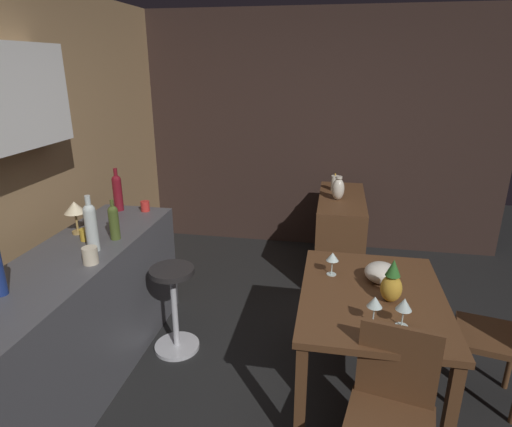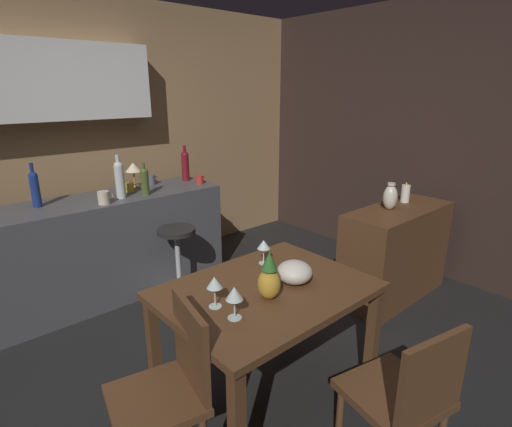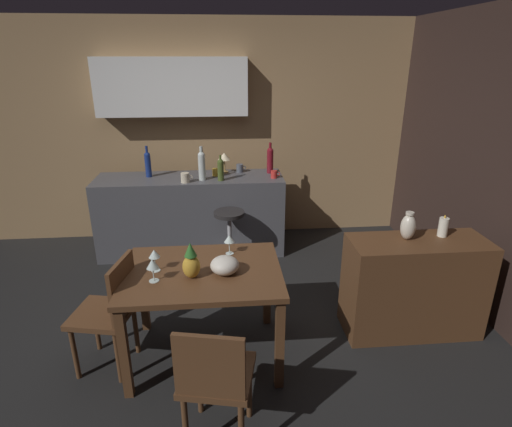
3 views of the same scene
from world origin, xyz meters
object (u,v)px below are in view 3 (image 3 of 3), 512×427
pillar_candle_tall (443,227)px  wine_bottle_cobalt (148,163)px  chair_near_window (110,310)px  bar_stool (230,239)px  chair_by_doorway (215,378)px  wine_glass_center (229,239)px  counter_lamp (224,157)px  wine_bottle_ruby (270,159)px  pineapple_centerpiece (191,263)px  wine_bottle_clear (202,164)px  fruit_bowl (225,265)px  wine_glass_left (152,264)px  cup_slate (240,168)px  dining_table (203,282)px  sideboard_cabinet (413,286)px  cup_mustard (216,172)px  cup_red (274,174)px  wine_glass_right (154,254)px  wine_bottle_olive (221,169)px  cup_cream (185,178)px  vase_ceramic_ivory (408,227)px

pillar_candle_tall → wine_bottle_cobalt: bearing=146.6°
chair_near_window → bar_stool: size_ratio=1.32×
chair_by_doorway → wine_glass_center: size_ratio=5.53×
counter_lamp → wine_bottle_ruby: bearing=-5.0°
pineapple_centerpiece → wine_bottle_clear: (0.02, 1.86, 0.22)m
bar_stool → fruit_bowl: 1.49m
wine_glass_left → cup_slate: size_ratio=1.46×
dining_table → sideboard_cabinet: size_ratio=1.03×
wine_glass_left → cup_mustard: size_ratio=1.58×
wine_bottle_ruby → cup_red: bearing=-84.8°
chair_near_window → wine_bottle_clear: wine_bottle_clear is taller
wine_glass_right → wine_bottle_ruby: wine_bottle_ruby is taller
chair_near_window → cup_red: 2.36m
wine_bottle_ruby → counter_lamp: (-0.53, 0.05, 0.02)m
wine_glass_left → wine_bottle_olive: wine_bottle_olive is taller
wine_bottle_olive → wine_bottle_ruby: wine_bottle_ruby is taller
cup_cream → bar_stool: bearing=-35.2°
wine_bottle_ruby → cup_slate: size_ratio=3.11×
dining_table → wine_bottle_olive: (0.16, 1.72, 0.39)m
wine_bottle_ruby → pillar_candle_tall: 2.11m
cup_mustard → vase_ceramic_ivory: (1.51, -1.69, -0.01)m
bar_stool → pillar_candle_tall: size_ratio=3.69×
wine_glass_right → cup_red: bearing=58.3°
counter_lamp → dining_table: bearing=-95.6°
pillar_candle_tall → wine_bottle_olive: bearing=140.1°
wine_bottle_ruby → cup_mustard: size_ratio=3.35×
dining_table → cup_red: size_ratio=10.70×
cup_red → counter_lamp: 0.62m
fruit_bowl → vase_ceramic_ivory: (1.45, 0.28, 0.12)m
wine_bottle_cobalt → pillar_candle_tall: wine_bottle_cobalt is taller
chair_by_doorway → wine_bottle_olive: (0.07, 2.53, 0.54)m
bar_stool → vase_ceramic_ivory: size_ratio=2.93×
wine_bottle_cobalt → counter_lamp: (0.85, 0.09, 0.03)m
dining_table → wine_bottle_clear: 1.82m
cup_mustard → wine_bottle_olive: bearing=-73.2°
wine_glass_right → cup_cream: cup_cream is taller
wine_bottle_olive → wine_bottle_cobalt: bearing=164.6°
dining_table → pineapple_centerpiece: (-0.07, -0.09, 0.21)m
pineapple_centerpiece → wine_bottle_ruby: size_ratio=0.74×
sideboard_cabinet → cup_slate: bearing=125.1°
cup_cream → counter_lamp: counter_lamp is taller
cup_cream → sideboard_cabinet: bearing=-38.0°
bar_stool → pillar_candle_tall: bearing=-33.3°
cup_cream → fruit_bowl: bearing=-77.4°
vase_ceramic_ivory → pineapple_centerpiece: bearing=-169.4°
wine_bottle_ruby → fruit_bowl: bearing=-105.5°
wine_glass_right → wine_bottle_ruby: size_ratio=0.47×
cup_slate → pillar_candle_tall: size_ratio=0.63×
chair_near_window → pineapple_centerpiece: (0.59, -0.03, 0.36)m
fruit_bowl → vase_ceramic_ivory: bearing=10.9°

